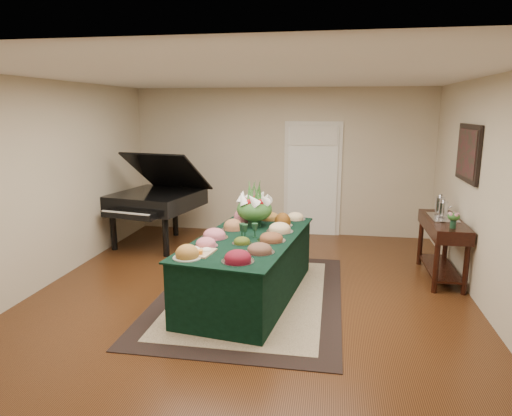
% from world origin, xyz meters
% --- Properties ---
extents(ground, '(6.00, 6.00, 0.00)m').
position_xyz_m(ground, '(0.00, 0.00, 0.00)').
color(ground, black).
rests_on(ground, ground).
extents(area_rug, '(2.27, 3.18, 0.01)m').
position_xyz_m(area_rug, '(-0.00, -0.12, 0.01)').
color(area_rug, black).
rests_on(area_rug, ground).
extents(kitchen_doorway, '(1.05, 0.07, 2.10)m').
position_xyz_m(kitchen_doorway, '(0.60, 2.97, 1.02)').
color(kitchen_doorway, silver).
rests_on(kitchen_doorway, ground).
extents(buffet_table, '(1.45, 2.52, 0.79)m').
position_xyz_m(buffet_table, '(-0.02, -0.15, 0.40)').
color(buffet_table, black).
rests_on(buffet_table, ground).
extents(food_platters, '(1.27, 2.32, 0.15)m').
position_xyz_m(food_platters, '(-0.02, -0.06, 0.83)').
color(food_platters, silver).
rests_on(food_platters, buffet_table).
extents(cutting_board, '(0.37, 0.37, 0.10)m').
position_xyz_m(cutting_board, '(-0.44, -0.86, 0.82)').
color(cutting_board, tan).
rests_on(cutting_board, buffet_table).
extents(green_goblets, '(0.23, 0.15, 0.18)m').
position_xyz_m(green_goblets, '(-0.02, -0.20, 0.88)').
color(green_goblets, '#153521').
rests_on(green_goblets, buffet_table).
extents(floral_centerpiece, '(0.49, 0.49, 0.49)m').
position_xyz_m(floral_centerpiece, '(-0.03, 0.38, 1.08)').
color(floral_centerpiece, '#153521').
rests_on(floral_centerpiece, buffet_table).
extents(grand_piano, '(1.64, 1.76, 1.62)m').
position_xyz_m(grand_piano, '(-2.00, 1.83, 0.80)').
color(grand_piano, black).
rests_on(grand_piano, ground).
extents(wicker_basket, '(0.38, 0.38, 0.24)m').
position_xyz_m(wicker_basket, '(-0.87, 1.44, 0.12)').
color(wicker_basket, '#A87443').
rests_on(wicker_basket, ground).
extents(mahogany_sideboard, '(0.45, 1.32, 0.84)m').
position_xyz_m(mahogany_sideboard, '(2.50, 0.94, 0.65)').
color(mahogany_sideboard, black).
rests_on(mahogany_sideboard, ground).
extents(tea_service, '(0.34, 0.58, 0.30)m').
position_xyz_m(tea_service, '(2.50, 1.14, 0.96)').
color(tea_service, silver).
rests_on(tea_service, mahogany_sideboard).
extents(pink_bouquet, '(0.17, 0.17, 0.22)m').
position_xyz_m(pink_bouquet, '(2.50, 0.48, 0.98)').
color(pink_bouquet, '#153521').
rests_on(pink_bouquet, mahogany_sideboard).
extents(wall_painting, '(0.05, 0.95, 0.75)m').
position_xyz_m(wall_painting, '(2.72, 0.94, 1.75)').
color(wall_painting, black).
rests_on(wall_painting, ground).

